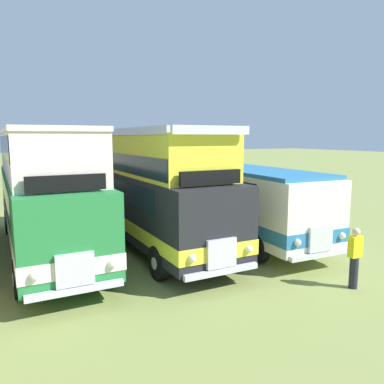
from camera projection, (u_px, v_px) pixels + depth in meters
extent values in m
cube|color=#237538|center=(45.00, 207.00, 13.74)|extent=(2.94, 11.12, 2.30)
cube|color=silver|center=(46.00, 223.00, 13.83)|extent=(2.98, 11.16, 0.44)
cube|color=#19232D|center=(43.00, 189.00, 14.01)|extent=(2.88, 8.72, 0.76)
cube|color=#19232D|center=(72.00, 217.00, 8.87)|extent=(2.20, 0.19, 0.90)
cube|color=silver|center=(75.00, 270.00, 8.95)|extent=(0.90, 0.16, 0.80)
cube|color=silver|center=(76.00, 290.00, 9.00)|extent=(2.30, 0.23, 0.16)
sphere|color=#EAEACC|center=(113.00, 264.00, 9.36)|extent=(0.22, 0.22, 0.22)
sphere|color=#EAEACC|center=(34.00, 276.00, 8.53)|extent=(0.22, 0.22, 0.22)
cube|color=silver|center=(41.00, 154.00, 13.69)|extent=(2.81, 10.21, 1.50)
cube|color=silver|center=(40.00, 131.00, 13.57)|extent=(2.87, 10.31, 0.14)
cube|color=#19232D|center=(41.00, 146.00, 13.65)|extent=(2.84, 10.11, 0.68)
cube|color=black|center=(67.00, 183.00, 9.19)|extent=(1.90, 0.20, 0.40)
cylinder|color=black|center=(106.00, 265.00, 11.01)|extent=(0.32, 1.05, 1.04)
cylinder|color=silver|center=(111.00, 264.00, 11.08)|extent=(0.03, 0.36, 0.36)
cylinder|color=black|center=(19.00, 279.00, 9.96)|extent=(0.32, 1.05, 1.04)
cylinder|color=silver|center=(13.00, 280.00, 9.89)|extent=(0.03, 0.36, 0.36)
cylinder|color=black|center=(63.00, 217.00, 17.70)|extent=(0.32, 1.05, 1.04)
cylinder|color=silver|center=(66.00, 216.00, 17.77)|extent=(0.03, 0.36, 0.36)
cylinder|color=black|center=(8.00, 222.00, 16.64)|extent=(0.32, 1.05, 1.04)
cylinder|color=silver|center=(5.00, 222.00, 16.57)|extent=(0.03, 0.36, 0.36)
cube|color=black|center=(146.00, 201.00, 15.07)|extent=(2.98, 11.28, 2.30)
cube|color=yellow|center=(146.00, 215.00, 15.15)|extent=(3.03, 11.32, 0.44)
cube|color=#19232D|center=(142.00, 185.00, 15.33)|extent=(2.91, 8.88, 0.76)
cube|color=#19232D|center=(220.00, 207.00, 10.13)|extent=(2.20, 0.20, 0.90)
cube|color=silver|center=(222.00, 253.00, 10.21)|extent=(0.90, 0.16, 0.80)
cube|color=silver|center=(222.00, 271.00, 10.26)|extent=(2.30, 0.24, 0.16)
sphere|color=#EAEACC|center=(249.00, 249.00, 10.62)|extent=(0.22, 0.22, 0.22)
sphere|color=#EAEACC|center=(192.00, 258.00, 9.79)|extent=(0.22, 0.22, 0.22)
cube|color=yellow|center=(143.00, 153.00, 15.01)|extent=(2.85, 10.38, 1.50)
cube|color=silver|center=(212.00, 130.00, 10.22)|extent=(2.40, 0.20, 0.24)
cube|color=silver|center=(110.00, 133.00, 18.96)|extent=(2.40, 0.20, 0.24)
cube|color=silver|center=(170.00, 132.00, 15.45)|extent=(0.55, 10.28, 0.24)
cube|color=silver|center=(113.00, 132.00, 14.34)|extent=(0.55, 10.28, 0.24)
cube|color=#19232D|center=(143.00, 160.00, 15.06)|extent=(2.88, 10.28, 0.64)
cube|color=black|center=(211.00, 178.00, 10.45)|extent=(1.90, 0.20, 0.40)
cylinder|color=black|center=(224.00, 252.00, 12.27)|extent=(0.33, 1.05, 1.04)
cylinder|color=silver|center=(228.00, 251.00, 12.34)|extent=(0.04, 0.36, 0.36)
cylinder|color=black|center=(159.00, 263.00, 11.21)|extent=(0.33, 1.05, 1.04)
cylinder|color=silver|center=(154.00, 264.00, 11.14)|extent=(0.04, 0.36, 0.36)
cylinder|color=black|center=(141.00, 211.00, 19.09)|extent=(0.33, 1.05, 1.04)
cylinder|color=silver|center=(144.00, 211.00, 19.16)|extent=(0.04, 0.36, 0.36)
cylinder|color=black|center=(95.00, 215.00, 18.03)|extent=(0.33, 1.05, 1.04)
cylinder|color=silver|center=(92.00, 216.00, 17.96)|extent=(0.04, 0.36, 0.36)
cube|color=silver|center=(229.00, 195.00, 16.53)|extent=(2.54, 10.96, 2.30)
cube|color=teal|center=(229.00, 209.00, 16.61)|extent=(2.58, 11.00, 0.44)
cube|color=#19232D|center=(225.00, 181.00, 16.80)|extent=(2.56, 8.56, 0.76)
cube|color=#19232D|center=(320.00, 198.00, 11.58)|extent=(2.20, 0.11, 0.90)
cube|color=silver|center=(320.00, 239.00, 11.66)|extent=(0.90, 0.12, 0.80)
cube|color=silver|center=(320.00, 255.00, 11.70)|extent=(2.30, 0.15, 0.16)
sphere|color=#EAEACC|center=(342.00, 236.00, 12.03)|extent=(0.22, 0.22, 0.22)
sphere|color=#EAEACC|center=(298.00, 242.00, 11.27)|extent=(0.22, 0.22, 0.22)
cube|color=teal|center=(229.00, 167.00, 16.35)|extent=(2.50, 10.55, 0.14)
cylinder|color=black|center=(311.00, 240.00, 13.70)|extent=(0.28, 1.04, 1.04)
cylinder|color=silver|center=(314.00, 239.00, 13.77)|extent=(0.02, 0.36, 0.36)
cylinder|color=black|center=(258.00, 248.00, 12.74)|extent=(0.28, 1.04, 1.04)
cylinder|color=silver|center=(254.00, 248.00, 12.68)|extent=(0.02, 0.36, 0.36)
cylinder|color=black|center=(212.00, 206.00, 20.47)|extent=(0.28, 1.04, 1.04)
cylinder|color=silver|center=(215.00, 206.00, 20.53)|extent=(0.02, 0.36, 0.36)
cylinder|color=black|center=(173.00, 209.00, 19.51)|extent=(0.28, 1.04, 1.04)
cylinder|color=silver|center=(170.00, 210.00, 19.44)|extent=(0.02, 0.36, 0.36)
cylinder|color=#23232D|center=(354.00, 273.00, 10.60)|extent=(0.24, 0.24, 0.90)
cube|color=yellow|center=(355.00, 247.00, 10.49)|extent=(0.36, 0.22, 0.60)
sphere|color=beige|center=(356.00, 232.00, 10.43)|extent=(0.22, 0.22, 0.22)
cylinder|color=#8C704C|center=(48.00, 193.00, 25.22)|extent=(0.08, 0.08, 1.05)
cylinder|color=#8C704C|center=(178.00, 185.00, 29.24)|extent=(0.08, 0.08, 1.05)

